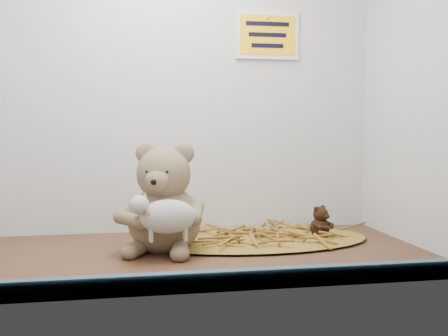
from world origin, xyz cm
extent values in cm
cube|color=#3A2214|center=(0.00, 0.00, 0.00)|extent=(120.00, 60.00, 0.40)
cube|color=silver|center=(0.00, 30.00, 45.00)|extent=(120.00, 0.40, 90.00)
cube|color=silver|center=(60.00, 0.00, 45.00)|extent=(0.40, 60.00, 90.00)
cube|color=#3C5D72|center=(0.00, -28.80, 1.80)|extent=(119.28, 2.20, 3.60)
ellipsoid|color=brown|center=(21.94, 12.35, 0.59)|extent=(60.76, 35.28, 1.18)
cube|color=#EEAF0C|center=(30.00, 29.40, 55.00)|extent=(16.00, 1.20, 11.00)
camera|label=1|loc=(-11.54, -125.92, 29.41)|focal=45.00mm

